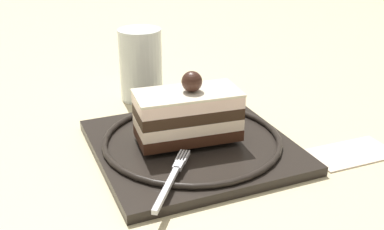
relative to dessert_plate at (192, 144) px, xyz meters
The scene contains 6 objects.
ground_plane 0.01m from the dessert_plate, behind, with size 2.40×2.40×0.00m, color #C9BB8F.
dessert_plate is the anchor object (origin of this frame).
cake_slice 0.04m from the dessert_plate, 78.58° to the left, with size 0.06×0.13×0.09m.
fork 0.10m from the dessert_plate, 150.69° to the left, with size 0.11×0.07×0.00m.
drink_glass_near 0.20m from the dessert_plate, ahead, with size 0.07×0.07×0.11m.
folded_napkin 0.20m from the dessert_plate, 110.32° to the right, with size 0.11×0.06×0.00m, color beige.
Camera 1 is at (-0.50, 0.16, 0.29)m, focal length 44.71 mm.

